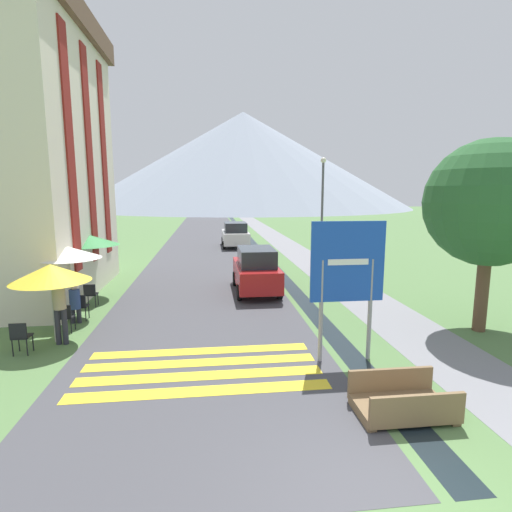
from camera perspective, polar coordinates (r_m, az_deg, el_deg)
The scene contains 22 objects.
ground_plane at distance 24.76m, azimuth -1.44°, elevation -0.21°, with size 160.00×160.00×0.00m, color #517542.
road at distance 34.56m, azimuth -7.12°, elevation 2.41°, with size 6.40×60.00×0.01m.
footpath at distance 35.06m, azimuth 2.90°, elevation 2.56°, with size 2.20×60.00×0.01m.
drainage_channel at distance 34.74m, azimuth -1.01°, elevation 2.51°, with size 0.60×60.00×0.00m.
crosswalk_marking at distance 9.63m, azimuth -7.85°, elevation -15.69°, with size 5.44×2.54×0.01m.
mountain_distant at distance 104.25m, azimuth -1.81°, elevation 13.48°, with size 82.22×82.22×23.72m.
hotel_building at distance 17.90m, azimuth -31.17°, elevation 13.60°, with size 5.75×8.50×10.77m.
road_sign at distance 9.59m, azimuth 12.92°, elevation -2.37°, with size 1.77×0.11×3.37m.
footbridge at distance 8.23m, azimuth 20.19°, elevation -19.05°, with size 1.70×1.10×0.65m.
parked_car_near at distance 16.12m, azimuth -0.00°, elevation -2.03°, with size 1.71×3.90×1.82m.
parked_car_far at distance 29.48m, azimuth -2.98°, elevation 3.08°, with size 1.94×4.16×1.82m.
cafe_chair_far_left at distance 15.23m, azimuth -22.56°, elevation -4.92°, with size 0.40×0.40×0.85m.
cafe_chair_nearest at distance 11.69m, azimuth -30.61°, elevation -9.71°, with size 0.40×0.40×0.85m.
cafe_chair_middle at distance 13.81m, azimuth -23.81°, elevation -6.41°, with size 0.40×0.40×0.85m.
cafe_chair_near_right at distance 12.84m, azimuth -25.59°, elevation -7.69°, with size 0.40×0.40×0.85m.
cafe_umbrella_front_yellow at distance 11.88m, azimuth -27.29°, elevation -2.18°, with size 2.03×2.03×2.15m.
cafe_umbrella_middle_white at distance 14.00m, azimuth -25.21°, elevation 0.42°, with size 2.00×2.00×2.32m.
cafe_umbrella_rear_green at distance 16.49m, azimuth -22.81°, elevation 2.11°, with size 2.26×2.26×2.42m.
person_standing_terrace at distance 11.81m, azimuth -26.23°, elevation -6.51°, with size 0.32×0.32×1.78m.
person_seated_far at distance 13.59m, azimuth -24.45°, elevation -5.87°, with size 0.32×0.32×1.28m.
streetlamp at distance 20.66m, azimuth 9.44°, elevation 7.16°, with size 0.28×0.28×5.73m.
tree_by_path at distance 13.03m, azimuth 30.45°, elevation 6.50°, with size 3.56×3.56×5.51m.
Camera 1 is at (-2.26, -4.33, 4.04)m, focal length 28.00 mm.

